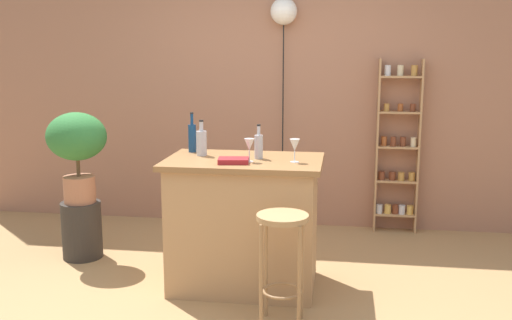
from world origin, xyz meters
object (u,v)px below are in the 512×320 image
object	(u,v)px
cookbook	(233,161)
wine_glass_center	(295,146)
potted_plant	(77,144)
bar_stool	(282,245)
plant_stool	(82,230)
bottle_sauce_amber	(192,137)
bottle_wine_red	(259,146)
wine_glass_left	(249,145)
bottle_soda_blue	(202,142)
pendant_globe_light	(284,13)
spice_shelf	(398,149)

from	to	relation	value
cookbook	wine_glass_center	bearing A→B (deg)	4.90
potted_plant	bar_stool	bearing A→B (deg)	-28.87
wine_glass_center	potted_plant	bearing A→B (deg)	166.09
plant_stool	bottle_sauce_amber	distance (m)	1.32
bottle_wine_red	bar_stool	bearing A→B (deg)	-69.24
bar_stool	potted_plant	distance (m)	2.10
wine_glass_left	plant_stool	bearing A→B (deg)	162.30
plant_stool	bottle_soda_blue	world-z (taller)	bottle_soda_blue
plant_stool	bottle_sauce_amber	xyz separation A→B (m)	(1.01, -0.16, 0.84)
bar_stool	wine_glass_left	size ratio (longest dim) A/B	4.48
plant_stool	wine_glass_left	xyz separation A→B (m)	(1.51, -0.48, 0.84)
plant_stool	pendant_globe_light	size ratio (longest dim) A/B	0.22
potted_plant	bottle_sauce_amber	bearing A→B (deg)	-8.98
spice_shelf	pendant_globe_light	distance (m)	1.67
bar_stool	bottle_sauce_amber	size ratio (longest dim) A/B	2.41
potted_plant	bottle_wine_red	bearing A→B (deg)	-12.75
bottle_sauce_amber	pendant_globe_light	bearing A→B (deg)	67.06
bottle_soda_blue	pendant_globe_light	distance (m)	1.82
wine_glass_center	bottle_sauce_amber	bearing A→B (deg)	160.18
bottle_sauce_amber	pendant_globe_light	distance (m)	1.74
bottle_sauce_amber	bottle_wine_red	world-z (taller)	bottle_sauce_amber
bottle_soda_blue	pendant_globe_light	xyz separation A→B (m)	(0.45, 1.45, 1.00)
bottle_soda_blue	cookbook	distance (m)	0.39
bottle_wine_red	cookbook	bearing A→B (deg)	-127.27
potted_plant	bottle_soda_blue	distance (m)	1.16
wine_glass_center	pendant_globe_light	size ratio (longest dim) A/B	0.07
potted_plant	bottle_soda_blue	xyz separation A→B (m)	(1.12, -0.29, 0.09)
wine_glass_left	cookbook	xyz separation A→B (m)	(-0.10, -0.07, -0.10)
spice_shelf	wine_glass_center	bearing A→B (deg)	-118.05
cookbook	pendant_globe_light	world-z (taller)	pendant_globe_light
wine_glass_left	wine_glass_center	bearing A→B (deg)	5.41
pendant_globe_light	bar_stool	bearing A→B (deg)	-84.00
bottle_wine_red	pendant_globe_light	world-z (taller)	pendant_globe_light
potted_plant	wine_glass_left	distance (m)	1.59
bottle_wine_red	pendant_globe_light	size ratio (longest dim) A/B	0.11
wine_glass_center	bar_stool	bearing A→B (deg)	-92.62
bottle_sauce_amber	cookbook	xyz separation A→B (m)	(0.39, -0.39, -0.10)
wine_glass_left	bar_stool	bearing A→B (deg)	-60.40
bar_stool	bottle_soda_blue	world-z (taller)	bottle_soda_blue
bottle_wine_red	bottle_soda_blue	bearing A→B (deg)	172.24
bottle_wine_red	bottle_sauce_amber	bearing A→B (deg)	160.49
bar_stool	bottle_wine_red	distance (m)	0.85
bottle_sauce_amber	pendant_globe_light	xyz separation A→B (m)	(0.56, 1.32, 0.99)
spice_shelf	bottle_sauce_amber	world-z (taller)	spice_shelf
bar_stool	bottle_wine_red	xyz separation A→B (m)	(-0.24, 0.64, 0.51)
plant_stool	bottle_wine_red	world-z (taller)	bottle_wine_red
potted_plant	bottle_soda_blue	world-z (taller)	potted_plant
bottle_soda_blue	wine_glass_left	distance (m)	0.43
bottle_soda_blue	wine_glass_left	world-z (taller)	bottle_soda_blue
bottle_sauce_amber	potted_plant	bearing A→B (deg)	171.02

